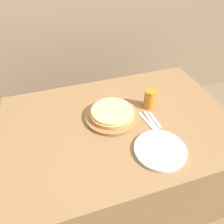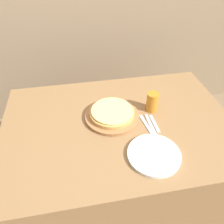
# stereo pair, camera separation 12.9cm
# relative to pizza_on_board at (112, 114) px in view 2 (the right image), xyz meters

# --- Properties ---
(ground_plane) EXTENTS (12.00, 12.00, 0.00)m
(ground_plane) POSITION_rel_pizza_on_board_xyz_m (0.03, -0.06, -0.74)
(ground_plane) COLOR #756047
(dining_table) EXTENTS (1.36, 0.94, 0.72)m
(dining_table) POSITION_rel_pizza_on_board_xyz_m (0.03, -0.06, -0.38)
(dining_table) COLOR olive
(dining_table) RESTS_ON ground_plane
(pizza_on_board) EXTENTS (0.33, 0.33, 0.06)m
(pizza_on_board) POSITION_rel_pizza_on_board_xyz_m (0.00, 0.00, 0.00)
(pizza_on_board) COLOR #99663D
(pizza_on_board) RESTS_ON dining_table
(beer_glass) EXTENTS (0.07, 0.07, 0.12)m
(beer_glass) POSITION_rel_pizza_on_board_xyz_m (0.26, 0.02, 0.04)
(beer_glass) COLOR #B7701E
(beer_glass) RESTS_ON dining_table
(dinner_plate) EXTENTS (0.27, 0.27, 0.02)m
(dinner_plate) POSITION_rel_pizza_on_board_xyz_m (0.16, -0.32, -0.02)
(dinner_plate) COLOR silver
(dinner_plate) RESTS_ON dining_table
(fork) EXTENTS (0.04, 0.17, 0.00)m
(fork) POSITION_rel_pizza_on_board_xyz_m (0.18, -0.10, -0.02)
(fork) COLOR silver
(fork) RESTS_ON dining_table
(dinner_knife) EXTENTS (0.02, 0.17, 0.00)m
(dinner_knife) POSITION_rel_pizza_on_board_xyz_m (0.21, -0.10, -0.02)
(dinner_knife) COLOR silver
(dinner_knife) RESTS_ON dining_table
(spoon) EXTENTS (0.02, 0.15, 0.00)m
(spoon) POSITION_rel_pizza_on_board_xyz_m (0.23, -0.10, -0.02)
(spoon) COLOR silver
(spoon) RESTS_ON dining_table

